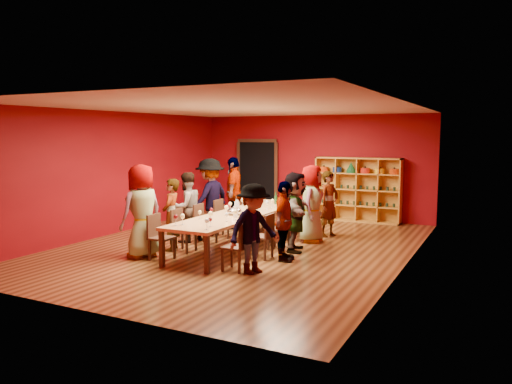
% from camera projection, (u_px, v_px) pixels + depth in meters
% --- Properties ---
extents(room_shell, '(7.10, 9.10, 3.04)m').
position_uv_depth(room_shell, '(241.00, 178.00, 10.73)').
color(room_shell, '#4E2C14').
rests_on(room_shell, ground).
extents(tasting_table, '(1.10, 4.50, 0.75)m').
position_uv_depth(tasting_table, '(241.00, 215.00, 10.82)').
color(tasting_table, tan).
rests_on(tasting_table, ground).
extents(doorway, '(1.40, 0.17, 2.30)m').
position_uv_depth(doorway, '(258.00, 177.00, 15.51)').
color(doorway, black).
rests_on(doorway, ground).
extents(shelving_unit, '(2.40, 0.40, 1.80)m').
position_uv_depth(shelving_unit, '(358.00, 186.00, 14.00)').
color(shelving_unit, '#C4892C').
rests_on(shelving_unit, ground).
extents(chair_person_left_0, '(0.42, 0.42, 0.89)m').
position_uv_depth(chair_person_left_0, '(159.00, 234.00, 9.73)').
color(chair_person_left_0, black).
rests_on(chair_person_left_0, ground).
extents(person_left_0, '(0.71, 1.00, 1.86)m').
position_uv_depth(person_left_0, '(142.00, 211.00, 9.86)').
color(person_left_0, '#6197C7').
rests_on(person_left_0, ground).
extents(chair_person_left_1, '(0.42, 0.42, 0.89)m').
position_uv_depth(chair_person_left_1, '(181.00, 228.00, 10.40)').
color(chair_person_left_1, black).
rests_on(chair_person_left_1, ground).
extents(person_left_1, '(0.56, 0.65, 1.52)m').
position_uv_depth(person_left_1, '(171.00, 215.00, 10.48)').
color(person_left_1, white).
rests_on(person_left_1, ground).
extents(chair_person_left_2, '(0.42, 0.42, 0.89)m').
position_uv_depth(chair_person_left_2, '(203.00, 222.00, 11.14)').
color(chair_person_left_2, black).
rests_on(chair_person_left_2, ground).
extents(person_left_2, '(0.66, 0.87, 1.59)m').
position_uv_depth(person_left_2, '(187.00, 207.00, 11.29)').
color(person_left_2, silver).
rests_on(person_left_2, ground).
extents(chair_person_left_3, '(0.42, 0.42, 0.89)m').
position_uv_depth(chair_person_left_3, '(222.00, 216.00, 11.91)').
color(chair_person_left_3, black).
rests_on(chair_person_left_3, ground).
extents(person_left_3, '(0.62, 1.25, 1.87)m').
position_uv_depth(person_left_3, '(210.00, 197.00, 12.01)').
color(person_left_3, '#4E4F53').
rests_on(person_left_3, ground).
extents(chair_person_left_4, '(0.42, 0.42, 0.89)m').
position_uv_depth(chair_person_left_4, '(243.00, 210.00, 12.84)').
color(chair_person_left_4, black).
rests_on(chair_person_left_4, ground).
extents(person_left_4, '(0.83, 1.19, 1.86)m').
position_uv_depth(person_left_4, '(234.00, 193.00, 12.92)').
color(person_left_4, beige).
rests_on(person_left_4, ground).
extents(chair_person_right_0, '(0.42, 0.42, 0.89)m').
position_uv_depth(chair_person_right_0, '(239.00, 244.00, 8.88)').
color(chair_person_right_0, black).
rests_on(chair_person_right_0, ground).
extents(person_right_0, '(0.80, 1.11, 1.59)m').
position_uv_depth(person_right_0, '(253.00, 229.00, 8.72)').
color(person_right_0, '#4D4C52').
rests_on(person_right_0, ground).
extents(chair_person_right_1, '(0.42, 0.42, 0.89)m').
position_uv_depth(chair_person_right_1, '(264.00, 234.00, 9.80)').
color(chair_person_right_1, black).
rests_on(chair_person_right_1, ground).
extents(person_right_1, '(0.58, 0.97, 1.55)m').
position_uv_depth(person_right_1, '(284.00, 221.00, 9.58)').
color(person_right_1, '#4C4D51').
rests_on(person_right_1, ground).
extents(chair_person_right_2, '(0.42, 0.42, 0.89)m').
position_uv_depth(chair_person_right_2, '(282.00, 226.00, 10.56)').
color(chair_person_right_2, black).
rests_on(chair_person_right_2, ground).
extents(person_right_2, '(0.91, 1.61, 1.67)m').
position_uv_depth(person_right_2, '(295.00, 212.00, 10.40)').
color(person_right_2, '#6192C8').
rests_on(person_right_2, ground).
extents(chair_person_right_3, '(0.42, 0.42, 0.89)m').
position_uv_depth(chair_person_right_3, '(300.00, 219.00, 11.46)').
color(chair_person_right_3, black).
rests_on(chair_person_right_3, ground).
extents(person_right_3, '(0.56, 0.90, 1.75)m').
position_uv_depth(person_right_3, '(311.00, 204.00, 11.29)').
color(person_right_3, silver).
rests_on(person_right_3, ground).
extents(chair_person_right_4, '(0.42, 0.42, 0.89)m').
position_uv_depth(chair_person_right_4, '(312.00, 214.00, 12.15)').
color(chair_person_right_4, black).
rests_on(chair_person_right_4, ground).
extents(person_right_4, '(0.60, 0.68, 1.57)m').
position_uv_depth(person_right_4, '(329.00, 204.00, 11.92)').
color(person_right_4, '#BE7F8B').
rests_on(person_right_4, ground).
extents(wine_glass_0, '(0.07, 0.07, 0.18)m').
position_uv_depth(wine_glass_0, '(226.00, 215.00, 9.71)').
color(wine_glass_0, silver).
rests_on(wine_glass_0, tasting_table).
extents(wine_glass_1, '(0.09, 0.09, 0.22)m').
position_uv_depth(wine_glass_1, '(226.00, 208.00, 10.41)').
color(wine_glass_1, silver).
rests_on(wine_glass_1, tasting_table).
extents(wine_glass_2, '(0.09, 0.09, 0.22)m').
position_uv_depth(wine_glass_2, '(243.00, 200.00, 11.61)').
color(wine_glass_2, silver).
rests_on(wine_glass_2, tasting_table).
extents(wine_glass_3, '(0.08, 0.08, 0.19)m').
position_uv_depth(wine_glass_3, '(273.00, 201.00, 11.59)').
color(wine_glass_3, silver).
rests_on(wine_glass_3, tasting_table).
extents(wine_glass_4, '(0.07, 0.07, 0.18)m').
position_uv_depth(wine_glass_4, '(200.00, 213.00, 9.98)').
color(wine_glass_4, silver).
rests_on(wine_glass_4, tasting_table).
extents(wine_glass_5, '(0.09, 0.09, 0.22)m').
position_uv_depth(wine_glass_5, '(253.00, 204.00, 11.06)').
color(wine_glass_5, silver).
rests_on(wine_glass_5, tasting_table).
extents(wine_glass_6, '(0.07, 0.07, 0.18)m').
position_uv_depth(wine_glass_6, '(228.00, 206.00, 10.84)').
color(wine_glass_6, silver).
rests_on(wine_glass_6, tasting_table).
extents(wine_glass_7, '(0.08, 0.08, 0.21)m').
position_uv_depth(wine_glass_7, '(235.00, 212.00, 9.88)').
color(wine_glass_7, silver).
rests_on(wine_glass_7, tasting_table).
extents(wine_glass_8, '(0.08, 0.08, 0.19)m').
position_uv_depth(wine_glass_8, '(253.00, 207.00, 10.66)').
color(wine_glass_8, silver).
rests_on(wine_glass_8, tasting_table).
extents(wine_glass_9, '(0.07, 0.07, 0.18)m').
position_uv_depth(wine_glass_9, '(211.00, 210.00, 10.30)').
color(wine_glass_9, silver).
rests_on(wine_glass_9, tasting_table).
extents(wine_glass_10, '(0.08, 0.08, 0.20)m').
position_uv_depth(wine_glass_10, '(267.00, 203.00, 11.33)').
color(wine_glass_10, silver).
rests_on(wine_glass_10, tasting_table).
extents(wine_glass_11, '(0.09, 0.09, 0.21)m').
position_uv_depth(wine_glass_11, '(211.00, 214.00, 9.63)').
color(wine_glass_11, silver).
rests_on(wine_glass_11, tasting_table).
extents(wine_glass_12, '(0.09, 0.09, 0.21)m').
position_uv_depth(wine_glass_12, '(182.00, 217.00, 9.33)').
color(wine_glass_12, silver).
rests_on(wine_glass_12, tasting_table).
extents(wine_glass_13, '(0.08, 0.08, 0.21)m').
position_uv_depth(wine_glass_13, '(207.00, 221.00, 8.87)').
color(wine_glass_13, silver).
rests_on(wine_glass_13, tasting_table).
extents(wine_glass_14, '(0.07, 0.07, 0.18)m').
position_uv_depth(wine_glass_14, '(255.00, 208.00, 10.60)').
color(wine_glass_14, silver).
rests_on(wine_glass_14, tasting_table).
extents(wine_glass_15, '(0.07, 0.07, 0.18)m').
position_uv_depth(wine_glass_15, '(210.00, 220.00, 9.14)').
color(wine_glass_15, silver).
rests_on(wine_glass_15, tasting_table).
extents(wine_glass_16, '(0.09, 0.09, 0.21)m').
position_uv_depth(wine_glass_16, '(176.00, 218.00, 9.24)').
color(wine_glass_16, silver).
rests_on(wine_glass_16, tasting_table).
extents(wine_glass_17, '(0.08, 0.08, 0.19)m').
position_uv_depth(wine_glass_17, '(230.00, 204.00, 11.12)').
color(wine_glass_17, silver).
rests_on(wine_glass_17, tasting_table).
extents(wine_glass_18, '(0.08, 0.08, 0.20)m').
position_uv_depth(wine_glass_18, '(249.00, 200.00, 11.72)').
color(wine_glass_18, silver).
rests_on(wine_glass_18, tasting_table).
extents(spittoon_bowl, '(0.31, 0.31, 0.17)m').
position_uv_depth(spittoon_bowl, '(234.00, 211.00, 10.53)').
color(spittoon_bowl, '#B6B8BD').
rests_on(spittoon_bowl, tasting_table).
extents(carafe_a, '(0.13, 0.13, 0.28)m').
position_uv_depth(carafe_a, '(237.00, 207.00, 10.81)').
color(carafe_a, silver).
rests_on(carafe_a, tasting_table).
extents(carafe_b, '(0.13, 0.13, 0.26)m').
position_uv_depth(carafe_b, '(236.00, 211.00, 10.21)').
color(carafe_b, silver).
rests_on(carafe_b, tasting_table).
extents(wine_bottle, '(0.09, 0.09, 0.28)m').
position_uv_depth(wine_bottle, '(276.00, 200.00, 12.13)').
color(wine_bottle, '#153B19').
rests_on(wine_bottle, tasting_table).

